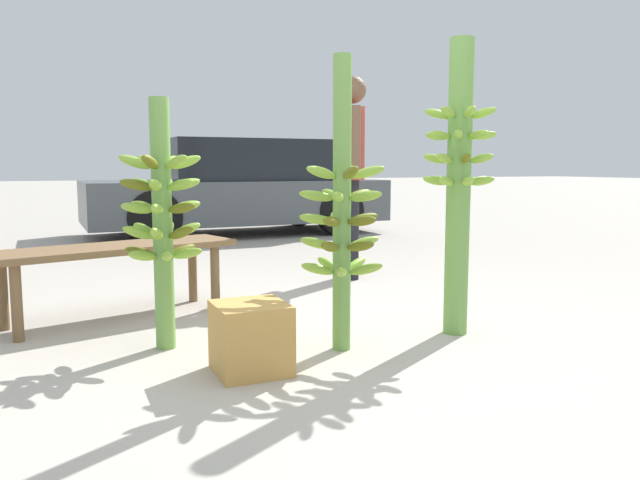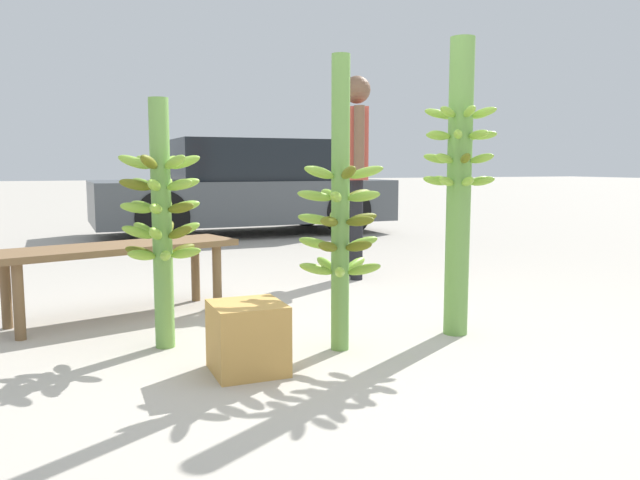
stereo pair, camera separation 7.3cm
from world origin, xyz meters
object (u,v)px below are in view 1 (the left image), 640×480
object	(u,v)px
banana_stalk_right	(459,181)
parked_car	(239,189)
banana_stalk_center	(342,212)
banana_stalk_left	(162,217)
vendor_person	(352,156)
market_bench	(115,256)
produce_crate	(251,338)

from	to	relation	value
banana_stalk_right	parked_car	world-z (taller)	banana_stalk_right
banana_stalk_center	banana_stalk_right	size ratio (longest dim) A/B	0.91
banana_stalk_left	vendor_person	world-z (taller)	vendor_person
banana_stalk_right	banana_stalk_left	bearing A→B (deg)	167.32
parked_car	banana_stalk_center	bearing A→B (deg)	168.17
market_bench	parked_car	distance (m)	4.93
banana_stalk_center	parked_car	size ratio (longest dim) A/B	0.37
parked_car	banana_stalk_left	bearing A→B (deg)	158.87
vendor_person	market_bench	world-z (taller)	vendor_person
vendor_person	market_bench	xyz separation A→B (m)	(-1.99, -0.71, -0.64)
vendor_person	parked_car	world-z (taller)	vendor_person
market_bench	produce_crate	bearing A→B (deg)	-86.21
banana_stalk_center	produce_crate	world-z (taller)	banana_stalk_center
market_bench	banana_stalk_right	bearing A→B (deg)	-48.52
banana_stalk_right	banana_stalk_center	bearing A→B (deg)	-177.61
market_bench	produce_crate	world-z (taller)	market_bench
banana_stalk_left	parked_car	xyz separation A→B (m)	(1.89, 5.23, -0.06)
vendor_person	produce_crate	world-z (taller)	vendor_person
banana_stalk_center	vendor_person	distance (m)	2.12
banana_stalk_left	market_bench	xyz separation A→B (m)	(-0.18, 0.76, -0.29)
banana_stalk_right	produce_crate	size ratio (longest dim) A/B	5.06
banana_stalk_left	banana_stalk_center	size ratio (longest dim) A/B	0.86
banana_stalk_center	produce_crate	distance (m)	0.79
banana_stalk_center	banana_stalk_right	xyz separation A→B (m)	(0.74, 0.03, 0.15)
market_bench	produce_crate	distance (m)	1.41
vendor_person	parked_car	size ratio (longest dim) A/B	0.42
banana_stalk_right	vendor_person	world-z (taller)	vendor_person
banana_stalk_right	vendor_person	distance (m)	1.85
vendor_person	banana_stalk_left	bearing A→B (deg)	-30.91
parked_car	produce_crate	xyz separation A→B (m)	(-1.59, -5.78, -0.47)
banana_stalk_left	banana_stalk_right	size ratio (longest dim) A/B	0.79
parked_car	produce_crate	size ratio (longest dim) A/B	12.50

